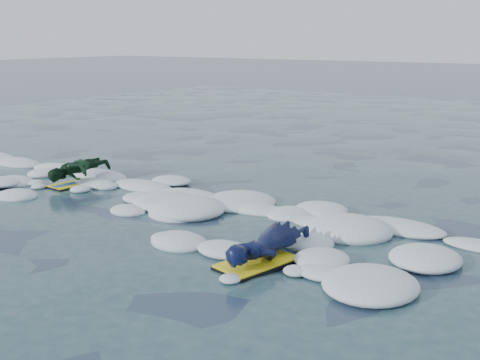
% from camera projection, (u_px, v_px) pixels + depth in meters
% --- Properties ---
extents(ground, '(120.00, 120.00, 0.00)m').
position_uv_depth(ground, '(136.00, 219.00, 9.17)').
color(ground, '#1C2D44').
rests_on(ground, ground).
extents(foam_band, '(12.00, 3.10, 0.30)m').
position_uv_depth(foam_band, '(179.00, 204.00, 10.00)').
color(foam_band, white).
rests_on(foam_band, ground).
extents(prone_woman_unit, '(0.78, 1.58, 0.39)m').
position_uv_depth(prone_woman_unit, '(266.00, 246.00, 7.39)').
color(prone_woman_unit, black).
rests_on(prone_woman_unit, ground).
extents(prone_child_unit, '(0.74, 1.28, 0.48)m').
position_uv_depth(prone_child_unit, '(79.00, 172.00, 11.24)').
color(prone_child_unit, black).
rests_on(prone_child_unit, ground).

